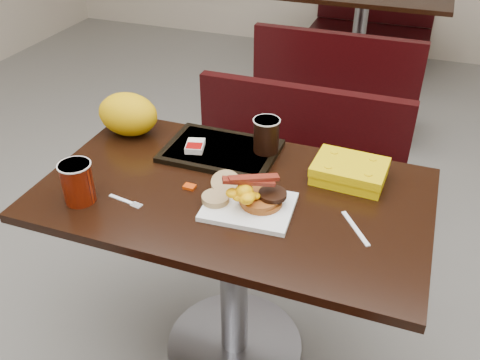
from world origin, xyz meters
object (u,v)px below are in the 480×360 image
(hashbrown_sleeve_left, at_px, (195,146))
(bench_near_n, at_px, (288,178))
(coffee_cup_far, at_px, (266,135))
(paper_bag, at_px, (128,114))
(table_near, at_px, (234,278))
(coffee_cup_near, at_px, (78,183))
(clamshell, at_px, (349,171))
(fork, at_px, (121,199))
(table_far, at_px, (358,43))
(knife, at_px, (355,228))
(bench_far_n, at_px, (371,18))
(pancake_stack, at_px, (261,200))
(bench_far_s, at_px, (339,80))
(platter, at_px, (249,207))
(tray, at_px, (221,151))

(hashbrown_sleeve_left, bearing_deg, bench_near_n, 54.57)
(coffee_cup_far, xyz_separation_m, paper_bag, (-0.52, -0.02, 0.00))
(table_near, height_order, coffee_cup_near, coffee_cup_near)
(bench_near_n, height_order, clamshell, clamshell)
(fork, bearing_deg, hashbrown_sleeve_left, 82.73)
(table_far, distance_m, coffee_cup_near, 2.87)
(hashbrown_sleeve_left, bearing_deg, knife, -35.38)
(bench_far_n, bearing_deg, clamshell, -84.03)
(table_near, bearing_deg, pancake_stack, -26.25)
(hashbrown_sleeve_left, bearing_deg, coffee_cup_far, 2.50)
(bench_far_s, relative_size, platter, 3.85)
(coffee_cup_far, bearing_deg, fork, -129.73)
(fork, bearing_deg, coffee_cup_near, -148.78)
(hashbrown_sleeve_left, height_order, paper_bag, paper_bag)
(coffee_cup_near, distance_m, paper_bag, 0.43)
(bench_near_n, xyz_separation_m, hashbrown_sleeve_left, (-0.20, -0.53, 0.42))
(clamshell, distance_m, paper_bag, 0.82)
(bench_near_n, xyz_separation_m, knife, (0.39, -0.76, 0.39))
(bench_far_n, xyz_separation_m, fork, (-0.30, -3.46, 0.39))
(hashbrown_sleeve_left, relative_size, paper_bag, 0.36)
(pancake_stack, bearing_deg, bench_far_n, 91.87)
(pancake_stack, relative_size, knife, 0.79)
(hashbrown_sleeve_left, xyz_separation_m, paper_bag, (-0.29, 0.05, 0.05))
(table_far, xyz_separation_m, coffee_cup_far, (0.03, -2.36, 0.45))
(table_near, distance_m, table_far, 2.60)
(bench_near_n, distance_m, coffee_cup_far, 0.66)
(coffee_cup_near, height_order, fork, coffee_cup_near)
(coffee_cup_near, bearing_deg, hashbrown_sleeve_left, 60.35)
(fork, relative_size, clamshell, 0.53)
(table_far, height_order, pancake_stack, pancake_stack)
(bench_near_n, height_order, platter, platter)
(pancake_stack, height_order, coffee_cup_far, coffee_cup_far)
(table_far, height_order, bench_far_n, table_far)
(table_near, relative_size, pancake_stack, 9.64)
(platter, bearing_deg, table_far, 87.89)
(bench_far_s, bearing_deg, bench_far_n, 90.00)
(bench_far_s, relative_size, hashbrown_sleeve_left, 12.36)
(fork, distance_m, clamshell, 0.72)
(hashbrown_sleeve_left, bearing_deg, pancake_stack, -49.83)
(bench_near_n, height_order, coffee_cup_far, coffee_cup_far)
(bench_near_n, relative_size, knife, 6.34)
(bench_far_s, height_order, fork, fork)
(hashbrown_sleeve_left, bearing_deg, fork, -121.69)
(pancake_stack, bearing_deg, paper_bag, 155.63)
(knife, height_order, tray, tray)
(bench_far_s, relative_size, fork, 8.33)
(bench_near_n, xyz_separation_m, coffee_cup_near, (-0.41, -0.91, 0.45))
(coffee_cup_far, bearing_deg, table_near, -97.24)
(fork, xyz_separation_m, knife, (0.69, 0.10, 0.00))
(pancake_stack, relative_size, fork, 1.04)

